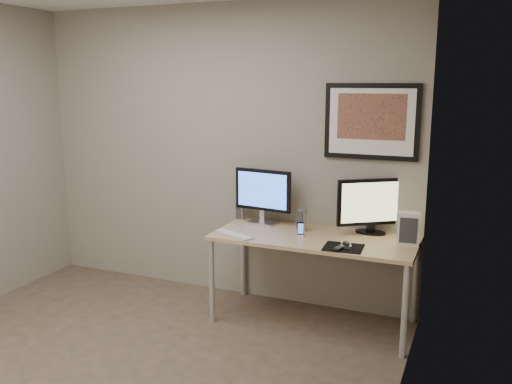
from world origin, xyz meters
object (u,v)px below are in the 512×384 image
at_px(framed_art, 371,122).
at_px(speaker_left, 241,210).
at_px(monitor_tv, 372,205).
at_px(speaker_right, 302,220).
at_px(keyboard, 234,235).
at_px(fan_unit, 408,228).
at_px(desk, 314,244).
at_px(phone_dock, 301,229).
at_px(monitor_large, 263,194).

distance_m(framed_art, speaker_left, 1.37).
bearing_deg(monitor_tv, framed_art, 83.69).
bearing_deg(speaker_right, speaker_left, -175.72).
bearing_deg(framed_art, speaker_left, -176.17).
relative_size(monitor_tv, keyboard, 1.28).
height_order(monitor_tv, speaker_left, monitor_tv).
xyz_separation_m(framed_art, fan_unit, (0.36, -0.26, -0.77)).
height_order(desk, phone_dock, phone_dock).
bearing_deg(fan_unit, desk, 178.71).
height_order(monitor_tv, phone_dock, monitor_tv).
distance_m(desk, speaker_right, 0.24).
distance_m(keyboard, fan_unit, 1.35).
distance_m(framed_art, monitor_tv, 0.66).
height_order(monitor_large, phone_dock, monitor_large).
distance_m(framed_art, fan_unit, 0.89).
xyz_separation_m(desk, keyboard, (-0.60, -0.23, 0.07)).
bearing_deg(speaker_right, monitor_tv, 30.62).
bearing_deg(keyboard, monitor_large, 103.71).
height_order(speaker_right, phone_dock, speaker_right).
xyz_separation_m(speaker_right, fan_unit, (0.85, -0.05, 0.03)).
distance_m(desk, monitor_tv, 0.56).
xyz_separation_m(monitor_large, speaker_right, (0.38, -0.08, -0.17)).
bearing_deg(monitor_large, keyboard, -93.67).
height_order(speaker_left, fan_unit, fan_unit).
xyz_separation_m(speaker_left, fan_unit, (1.47, -0.19, 0.04)).
bearing_deg(speaker_left, desk, -4.21).
bearing_deg(speaker_left, monitor_tv, 14.03).
relative_size(speaker_left, speaker_right, 0.92).
bearing_deg(fan_unit, monitor_tv, 143.80).
bearing_deg(framed_art, phone_dock, -139.47).
relative_size(speaker_right, phone_dock, 1.57).
distance_m(desk, phone_dock, 0.17).
bearing_deg(speaker_right, desk, -23.24).
relative_size(speaker_left, keyboard, 0.45).
xyz_separation_m(framed_art, monitor_tv, (0.05, -0.09, -0.65)).
xyz_separation_m(monitor_large, keyboard, (-0.08, -0.42, -0.26)).
relative_size(monitor_large, fan_unit, 2.12).
bearing_deg(desk, framed_art, 43.46).
xyz_separation_m(desk, framed_art, (0.35, 0.33, 0.96)).
distance_m(monitor_tv, speaker_left, 1.16).
distance_m(monitor_large, keyboard, 0.50).
height_order(monitor_large, speaker_right, monitor_large).
height_order(monitor_large, fan_unit, monitor_large).
bearing_deg(desk, keyboard, -159.17).
bearing_deg(keyboard, monitor_tv, 49.55).
height_order(desk, speaker_right, speaker_right).
xyz_separation_m(framed_art, speaker_left, (-1.11, -0.07, -0.81)).
height_order(monitor_large, keyboard, monitor_large).
xyz_separation_m(speaker_left, phone_dock, (0.66, -0.31, -0.03)).
bearing_deg(monitor_tv, fan_unit, -63.57).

